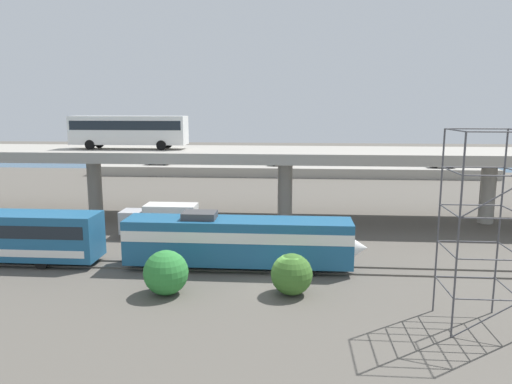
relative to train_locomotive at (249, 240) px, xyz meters
name	(u,v)px	position (x,y,z in m)	size (l,w,h in m)	color
ground_plane	(278,290)	(2.25, -4.00, -2.19)	(260.00, 260.00, 0.00)	#565149
rail_strip_near	(280,272)	(2.25, -0.78, -2.13)	(110.00, 0.12, 0.12)	#59544C
rail_strip_far	(280,265)	(2.25, 0.78, -2.13)	(110.00, 0.12, 0.12)	#59544C
train_locomotive	(249,240)	(0.00, 0.00, 0.00)	(17.44, 3.04, 4.18)	#1E5984
highway_overpass	(285,157)	(2.25, 16.00, 4.38)	(96.00, 10.19, 7.33)	#9E998E
transit_bus_on_overpass	(129,129)	(-13.98, 15.51, 7.20)	(12.00, 2.68, 3.40)	silver
service_truck_west	(162,220)	(-8.69, 8.02, -0.55)	(6.80, 2.46, 3.04)	#B7B7BC
scaffolding_tower	(481,224)	(12.94, -8.31, 3.43)	(3.40, 3.40, 10.55)	#47474C
pier_parking_lot	(289,169)	(2.25, 51.00, -1.38)	(68.53, 10.45, 1.62)	#9E998E
parked_car_0	(410,160)	(23.48, 52.96, 0.20)	(4.04, 1.85, 1.50)	navy
parked_car_1	(172,159)	(-18.78, 51.73, 0.20)	(4.04, 1.97, 1.50)	#B7B7BC
parked_car_2	(216,159)	(-10.76, 52.04, 0.20)	(4.26, 1.94, 1.50)	#B7B7BC
parked_car_3	(449,161)	(29.68, 51.56, 0.20)	(4.38, 1.89, 1.50)	#0C4C26
parked_car_4	(281,161)	(0.98, 49.43, 0.20)	(4.08, 1.93, 1.50)	#9E998C
parked_car_5	(254,159)	(-4.14, 53.30, 0.20)	(4.63, 1.86, 1.50)	#0C4C26
parked_car_6	(159,160)	(-20.60, 49.34, 0.20)	(4.04, 1.98, 1.50)	black
parked_car_7	(442,163)	(27.70, 48.64, 0.20)	(4.21, 1.85, 1.50)	black
harbor_water	(290,160)	(2.25, 74.00, -2.19)	(140.00, 36.00, 0.01)	#2D5170
shrub_left	(166,273)	(-4.76, -5.28, -0.78)	(2.83, 2.83, 2.83)	#2E8036
shrub_right	(292,274)	(3.10, -4.68, -0.88)	(2.63, 2.63, 2.63)	#3C6C29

